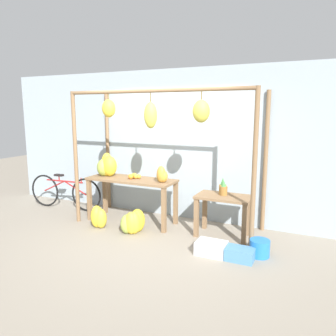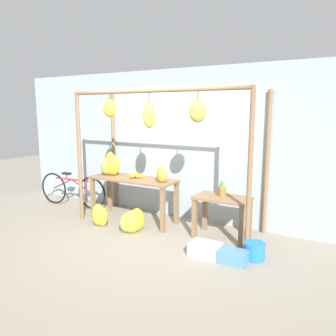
{
  "view_description": "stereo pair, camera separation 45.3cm",
  "coord_description": "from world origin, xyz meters",
  "px_view_note": "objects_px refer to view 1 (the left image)",
  "views": [
    {
      "loc": [
        2.41,
        -4.31,
        2.04
      ],
      "look_at": [
        0.07,
        0.69,
        1.07
      ],
      "focal_mm": 35.0,
      "sensor_mm": 36.0,
      "label": 1
    },
    {
      "loc": [
        2.81,
        -4.1,
        2.04
      ],
      "look_at": [
        0.07,
        0.69,
        1.07
      ],
      "focal_mm": 35.0,
      "sensor_mm": 36.0,
      "label": 2
    }
  ],
  "objects_px": {
    "blue_bucket": "(260,248)",
    "orange_pile": "(134,176)",
    "parked_bicycle": "(65,192)",
    "papaya_pile": "(161,175)",
    "fruit_crate_white": "(211,248)",
    "banana_pile_ground_left": "(99,217)",
    "banana_pile_on_table": "(107,166)",
    "banana_pile_ground_right": "(133,222)",
    "fruit_crate_purple": "(240,254)",
    "pineapple_cluster": "(223,188)"
  },
  "relations": [
    {
      "from": "blue_bucket",
      "to": "orange_pile",
      "type": "bearing_deg",
      "value": 167.59
    },
    {
      "from": "parked_bicycle",
      "to": "papaya_pile",
      "type": "height_order",
      "value": "papaya_pile"
    },
    {
      "from": "parked_bicycle",
      "to": "papaya_pile",
      "type": "bearing_deg",
      "value": -4.06
    },
    {
      "from": "fruit_crate_white",
      "to": "banana_pile_ground_left",
      "type": "bearing_deg",
      "value": 174.64
    },
    {
      "from": "banana_pile_on_table",
      "to": "banana_pile_ground_right",
      "type": "xyz_separation_m",
      "value": [
        0.86,
        -0.52,
        -0.81
      ]
    },
    {
      "from": "fruit_crate_white",
      "to": "fruit_crate_purple",
      "type": "xyz_separation_m",
      "value": [
        0.41,
        -0.01,
        -0.01
      ]
    },
    {
      "from": "parked_bicycle",
      "to": "blue_bucket",
      "type": "bearing_deg",
      "value": -8.44
    },
    {
      "from": "orange_pile",
      "to": "banana_pile_ground_right",
      "type": "distance_m",
      "value": 0.89
    },
    {
      "from": "banana_pile_ground_left",
      "to": "fruit_crate_purple",
      "type": "xyz_separation_m",
      "value": [
        2.54,
        -0.21,
        -0.1
      ]
    },
    {
      "from": "banana_pile_on_table",
      "to": "blue_bucket",
      "type": "relative_size",
      "value": 1.61
    },
    {
      "from": "pineapple_cluster",
      "to": "blue_bucket",
      "type": "relative_size",
      "value": 0.97
    },
    {
      "from": "papaya_pile",
      "to": "banana_pile_ground_left",
      "type": "bearing_deg",
      "value": -154.77
    },
    {
      "from": "banana_pile_ground_left",
      "to": "banana_pile_ground_right",
      "type": "xyz_separation_m",
      "value": [
        0.69,
        0.04,
        0.0
      ]
    },
    {
      "from": "blue_bucket",
      "to": "pineapple_cluster",
      "type": "bearing_deg",
      "value": 140.48
    },
    {
      "from": "orange_pile",
      "to": "blue_bucket",
      "type": "distance_m",
      "value": 2.52
    },
    {
      "from": "pineapple_cluster",
      "to": "banana_pile_ground_left",
      "type": "bearing_deg",
      "value": -163.24
    },
    {
      "from": "banana_pile_ground_left",
      "to": "fruit_crate_white",
      "type": "height_order",
      "value": "banana_pile_ground_left"
    },
    {
      "from": "orange_pile",
      "to": "parked_bicycle",
      "type": "xyz_separation_m",
      "value": [
        -1.75,
        0.09,
        -0.5
      ]
    },
    {
      "from": "banana_pile_on_table",
      "to": "parked_bicycle",
      "type": "xyz_separation_m",
      "value": [
        -1.16,
        0.08,
        -0.64
      ]
    },
    {
      "from": "orange_pile",
      "to": "fruit_crate_purple",
      "type": "xyz_separation_m",
      "value": [
        2.13,
        -0.76,
        -0.78
      ]
    },
    {
      "from": "orange_pile",
      "to": "banana_pile_ground_left",
      "type": "relative_size",
      "value": 0.54
    },
    {
      "from": "fruit_crate_purple",
      "to": "orange_pile",
      "type": "bearing_deg",
      "value": 160.41
    },
    {
      "from": "fruit_crate_purple",
      "to": "banana_pile_ground_right",
      "type": "bearing_deg",
      "value": 172.42
    },
    {
      "from": "fruit_crate_white",
      "to": "blue_bucket",
      "type": "xyz_separation_m",
      "value": [
        0.64,
        0.23,
        0.03
      ]
    },
    {
      "from": "parked_bicycle",
      "to": "fruit_crate_purple",
      "type": "xyz_separation_m",
      "value": [
        3.88,
        -0.85,
        -0.28
      ]
    },
    {
      "from": "blue_bucket",
      "to": "papaya_pile",
      "type": "distance_m",
      "value": 2.0
    },
    {
      "from": "parked_bicycle",
      "to": "banana_pile_ground_right",
      "type": "bearing_deg",
      "value": -16.57
    },
    {
      "from": "banana_pile_on_table",
      "to": "papaya_pile",
      "type": "bearing_deg",
      "value": -3.98
    },
    {
      "from": "banana_pile_ground_right",
      "to": "parked_bicycle",
      "type": "distance_m",
      "value": 2.12
    },
    {
      "from": "banana_pile_ground_left",
      "to": "fruit_crate_white",
      "type": "bearing_deg",
      "value": -5.36
    },
    {
      "from": "banana_pile_on_table",
      "to": "orange_pile",
      "type": "height_order",
      "value": "banana_pile_on_table"
    },
    {
      "from": "banana_pile_ground_left",
      "to": "fruit_crate_purple",
      "type": "relative_size",
      "value": 1.03
    },
    {
      "from": "banana_pile_ground_left",
      "to": "blue_bucket",
      "type": "relative_size",
      "value": 1.4
    },
    {
      "from": "fruit_crate_white",
      "to": "banana_pile_on_table",
      "type": "bearing_deg",
      "value": 161.89
    },
    {
      "from": "orange_pile",
      "to": "fruit_crate_purple",
      "type": "distance_m",
      "value": 2.39
    },
    {
      "from": "orange_pile",
      "to": "pineapple_cluster",
      "type": "distance_m",
      "value": 1.64
    },
    {
      "from": "banana_pile_ground_right",
      "to": "blue_bucket",
      "type": "bearing_deg",
      "value": -0.2
    },
    {
      "from": "fruit_crate_white",
      "to": "parked_bicycle",
      "type": "bearing_deg",
      "value": 166.4
    },
    {
      "from": "fruit_crate_white",
      "to": "fruit_crate_purple",
      "type": "height_order",
      "value": "fruit_crate_white"
    },
    {
      "from": "blue_bucket",
      "to": "parked_bicycle",
      "type": "bearing_deg",
      "value": 171.56
    },
    {
      "from": "fruit_crate_purple",
      "to": "parked_bicycle",
      "type": "bearing_deg",
      "value": 167.66
    },
    {
      "from": "papaya_pile",
      "to": "fruit_crate_purple",
      "type": "xyz_separation_m",
      "value": [
        1.54,
        -0.68,
        -0.86
      ]
    },
    {
      "from": "fruit_crate_purple",
      "to": "blue_bucket",
      "type": "bearing_deg",
      "value": 47.1
    },
    {
      "from": "banana_pile_on_table",
      "to": "parked_bicycle",
      "type": "height_order",
      "value": "banana_pile_on_table"
    },
    {
      "from": "banana_pile_ground_left",
      "to": "fruit_crate_purple",
      "type": "height_order",
      "value": "banana_pile_ground_left"
    },
    {
      "from": "banana_pile_on_table",
      "to": "fruit_crate_purple",
      "type": "relative_size",
      "value": 1.19
    },
    {
      "from": "blue_bucket",
      "to": "banana_pile_ground_right",
      "type": "bearing_deg",
      "value": 179.8
    },
    {
      "from": "fruit_crate_white",
      "to": "fruit_crate_purple",
      "type": "distance_m",
      "value": 0.41
    },
    {
      "from": "banana_pile_ground_left",
      "to": "fruit_crate_white",
      "type": "relative_size",
      "value": 0.93
    },
    {
      "from": "fruit_crate_white",
      "to": "pineapple_cluster",
      "type": "bearing_deg",
      "value": 95.37
    }
  ]
}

